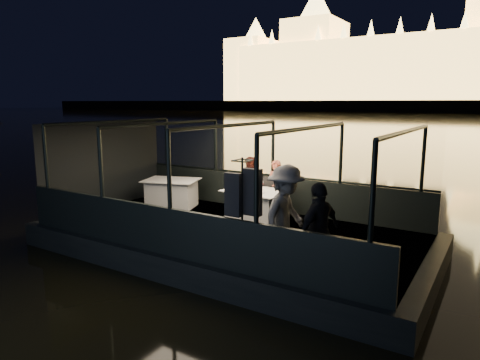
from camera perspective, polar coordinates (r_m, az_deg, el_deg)
The scene contains 27 objects.
river_water at distance 87.92m, azimuth 28.83°, elevation 6.90°, with size 500.00×500.00×0.00m, color black.
boat_hull at distance 9.79m, azimuth -1.25°, elevation -9.32°, with size 8.60×4.40×1.00m, color black.
boat_deck at distance 9.64m, azimuth -1.27°, elevation -6.63°, with size 8.00×4.00×0.04m, color black.
gunwale_port at distance 11.19m, azimuth 4.34°, elevation -1.78°, with size 8.00×0.08×0.90m, color black.
gunwale_starboard at distance 7.98m, azimuth -9.22°, elevation -6.87°, with size 8.00×0.08×0.90m, color black.
cabin_glass_port at distance 11.01m, azimuth 4.42°, elevation 4.08°, with size 8.00×0.02×1.40m, color #99B2B2, non-canonical shape.
cabin_glass_starboard at distance 7.72m, azimuth -9.46°, elevation 1.31°, with size 8.00×0.02×1.40m, color #99B2B2, non-canonical shape.
cabin_roof_glass at distance 9.23m, azimuth -1.32°, elevation 7.27°, with size 8.00×4.00×0.02m, color #99B2B2, non-canonical shape.
end_wall_fore at distance 12.00m, azimuth -17.49°, elevation 1.99°, with size 0.02×4.00×2.30m, color black, non-canonical shape.
end_wall_aft at distance 7.95m, azimuth 23.62°, elevation -2.45°, with size 0.02×4.00×2.30m, color black, non-canonical shape.
canopy_ribs at distance 9.36m, azimuth -1.29°, elevation 0.23°, with size 8.00×4.00×2.30m, color black, non-canonical shape.
dining_table_central at distance 10.05m, azimuth 2.19°, elevation -3.54°, with size 1.45×1.05×0.77m, color silver.
dining_table_aft at distance 11.68m, azimuth -9.09°, elevation -1.70°, with size 1.41×1.02×0.75m, color silver.
chair_port_left at distance 10.63m, azimuth 1.73°, elevation -2.41°, with size 0.44×0.44×0.93m, color black.
chair_port_right at distance 10.48m, azimuth 3.14°, elevation -2.60°, with size 0.45×0.45×0.97m, color black.
coat_stand at distance 7.25m, azimuth 0.29°, elevation -4.78°, with size 0.53×0.42×1.90m, color black, non-canonical shape.
person_woman_coral at distance 10.66m, azimuth 4.77°, elevation -0.75°, with size 0.50×0.33×1.39m, color #DC6D50.
person_man_maroon at distance 10.88m, azimuth 1.56°, elevation -0.49°, with size 0.69×0.54×1.43m, color #3C1510.
passenger_stripe at distance 7.35m, azimuth 6.09°, elevation -5.05°, with size 1.14×0.64×1.77m, color white.
passenger_dark at distance 6.93m, azimuth 10.49°, elevation -6.12°, with size 0.92×0.39×1.57m, color black.
wine_bottle at distance 10.09m, azimuth -1.28°, elevation -0.40°, with size 0.06×0.06×0.29m, color #133619.
bread_basket at distance 10.34m, azimuth -0.43°, elevation -0.76°, with size 0.19×0.19×0.07m, color brown.
amber_candle at distance 10.13m, azimuth 1.65°, elevation -0.99°, with size 0.06×0.06×0.08m, color gold.
plate_near at distance 9.74m, azimuth 2.68°, elevation -1.65°, with size 0.26×0.26×0.02m, color silver.
plate_far at distance 10.46m, azimuth 0.39°, elevation -0.80°, with size 0.25×0.25×0.02m, color white.
wine_glass_white at distance 10.09m, azimuth -1.29°, elevation -0.71°, with size 0.07×0.07×0.21m, color white, non-canonical shape.
wine_glass_red at distance 10.05m, azimuth 3.03°, elevation -0.77°, with size 0.06×0.06×0.19m, color silver, non-canonical shape.
Camera 1 is at (5.05, -7.71, 3.29)m, focal length 32.00 mm.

